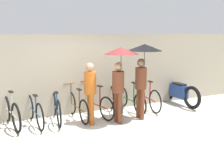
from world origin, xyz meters
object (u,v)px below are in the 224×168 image
object	(u,v)px
parked_bicycle_2	(56,107)
parked_bicycle_7	(147,97)
parked_bicycle_4	(96,104)
pedestrian_leading	(90,89)
parked_bicycle_5	(115,101)
parked_bicycle_3	(77,106)
pedestrian_center	(120,66)
parked_bicycle_0	(11,112)
pedestrian_trailing	(143,62)
parked_bicycle_1	(34,111)
parked_bicycle_6	(130,99)
motorcycle	(179,92)

from	to	relation	value
parked_bicycle_2	parked_bicycle_7	xyz separation A→B (m)	(2.92, -0.02, -0.00)
parked_bicycle_4	pedestrian_leading	world-z (taller)	pedestrian_leading
parked_bicycle_2	parked_bicycle_5	size ratio (longest dim) A/B	1.03
parked_bicycle_3	pedestrian_center	bearing A→B (deg)	-135.99
parked_bicycle_0	pedestrian_trailing	bearing A→B (deg)	-116.83
parked_bicycle_1	pedestrian_center	world-z (taller)	pedestrian_center
parked_bicycle_7	parked_bicycle_3	bearing A→B (deg)	94.67
parked_bicycle_0	parked_bicycle_5	distance (m)	2.93
parked_bicycle_6	parked_bicycle_3	bearing A→B (deg)	89.72
parked_bicycle_3	pedestrian_center	size ratio (longest dim) A/B	0.82
parked_bicycle_7	pedestrian_center	xyz separation A→B (m)	(-1.40, -0.88, 1.18)
motorcycle	parked_bicycle_0	bearing A→B (deg)	87.66
parked_bicycle_1	parked_bicycle_5	world-z (taller)	parked_bicycle_5
parked_bicycle_0	parked_bicycle_1	size ratio (longest dim) A/B	0.98
parked_bicycle_3	parked_bicycle_5	xyz separation A→B (m)	(1.17, -0.00, 0.03)
parked_bicycle_6	parked_bicycle_7	bearing A→B (deg)	-95.97
motorcycle	parked_bicycle_2	bearing A→B (deg)	87.99
parked_bicycle_0	parked_bicycle_1	bearing A→B (deg)	-109.41
parked_bicycle_4	pedestrian_trailing	size ratio (longest dim) A/B	0.79
parked_bicycle_2	pedestrian_trailing	size ratio (longest dim) A/B	0.87
parked_bicycle_0	pedestrian_trailing	distance (m)	3.74
parked_bicycle_7	motorcycle	size ratio (longest dim) A/B	0.88
parked_bicycle_0	pedestrian_center	distance (m)	3.08
parked_bicycle_7	parked_bicycle_5	bearing A→B (deg)	96.27
parked_bicycle_1	motorcycle	distance (m)	4.80
pedestrian_center	parked_bicycle_7	bearing A→B (deg)	-153.06
parked_bicycle_0	pedestrian_trailing	xyz separation A→B (m)	(3.41, -0.90, 1.25)
parked_bicycle_0	parked_bicycle_4	world-z (taller)	parked_bicycle_0
parked_bicycle_3	pedestrian_trailing	size ratio (longest dim) A/B	0.79
parked_bicycle_4	parked_bicycle_1	bearing A→B (deg)	76.07
parked_bicycle_6	pedestrian_center	world-z (taller)	pedestrian_center
parked_bicycle_5	parked_bicycle_7	xyz separation A→B (m)	(1.17, 0.06, -0.00)
parked_bicycle_6	parked_bicycle_1	bearing A→B (deg)	88.00
parked_bicycle_1	parked_bicycle_6	distance (m)	2.92
parked_bicycle_6	motorcycle	world-z (taller)	parked_bicycle_6
motorcycle	parked_bicycle_3	bearing A→B (deg)	89.17
parked_bicycle_2	parked_bicycle_5	bearing A→B (deg)	-88.23
parked_bicycle_1	parked_bicycle_4	world-z (taller)	parked_bicycle_1
pedestrian_center	pedestrian_leading	bearing A→B (deg)	-26.53
parked_bicycle_1	parked_bicycle_4	distance (m)	1.75
pedestrian_leading	parked_bicycle_6	bearing A→B (deg)	-157.21
parked_bicycle_5	pedestrian_leading	bearing A→B (deg)	131.72
parked_bicycle_2	parked_bicycle_7	world-z (taller)	parked_bicycle_7
parked_bicycle_0	parked_bicycle_2	xyz separation A→B (m)	(1.17, -0.03, -0.01)
pedestrian_trailing	motorcycle	world-z (taller)	pedestrian_trailing
parked_bicycle_3	parked_bicycle_5	distance (m)	1.17
parked_bicycle_2	pedestrian_trailing	world-z (taller)	pedestrian_trailing
pedestrian_trailing	parked_bicycle_6	bearing A→B (deg)	-100.50
parked_bicycle_2	pedestrian_leading	distance (m)	1.17
parked_bicycle_1	parked_bicycle_2	size ratio (longest dim) A/B	0.95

